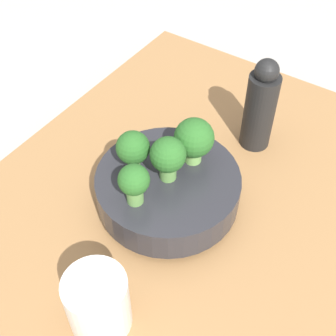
% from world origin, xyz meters
% --- Properties ---
extents(ground_plane, '(6.00, 6.00, 0.00)m').
position_xyz_m(ground_plane, '(0.00, 0.00, 0.00)').
color(ground_plane, '#ADA89E').
extents(table, '(0.89, 0.68, 0.04)m').
position_xyz_m(table, '(0.00, 0.00, 0.02)').
color(table, '#9E7042').
rests_on(table, ground_plane).
extents(bowl, '(0.23, 0.23, 0.07)m').
position_xyz_m(bowl, '(-0.01, -0.04, 0.08)').
color(bowl, '#28282D').
rests_on(bowl, table).
extents(broccoli_floret_front, '(0.05, 0.05, 0.07)m').
position_xyz_m(broccoli_floret_front, '(0.00, -0.09, 0.14)').
color(broccoli_floret_front, '#609347').
rests_on(broccoli_floret_front, bowl).
extents(broccoli_floret_center, '(0.05, 0.05, 0.08)m').
position_xyz_m(broccoli_floret_center, '(-0.01, -0.04, 0.15)').
color(broccoli_floret_center, '#609347').
rests_on(broccoli_floret_center, bowl).
extents(broccoli_floret_right, '(0.05, 0.05, 0.07)m').
position_xyz_m(broccoli_floret_right, '(0.05, -0.05, 0.15)').
color(broccoli_floret_right, '#609347').
rests_on(broccoli_floret_right, bowl).
extents(broccoli_floret_left, '(0.06, 0.06, 0.08)m').
position_xyz_m(broccoli_floret_left, '(-0.06, -0.02, 0.15)').
color(broccoli_floret_left, '#7AB256').
rests_on(broccoli_floret_left, bowl).
extents(cup, '(0.08, 0.08, 0.10)m').
position_xyz_m(cup, '(0.20, 0.00, 0.09)').
color(cup, silver).
rests_on(cup, table).
extents(pepper_mill, '(0.05, 0.05, 0.18)m').
position_xyz_m(pepper_mill, '(-0.22, 0.01, 0.12)').
color(pepper_mill, black).
rests_on(pepper_mill, table).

